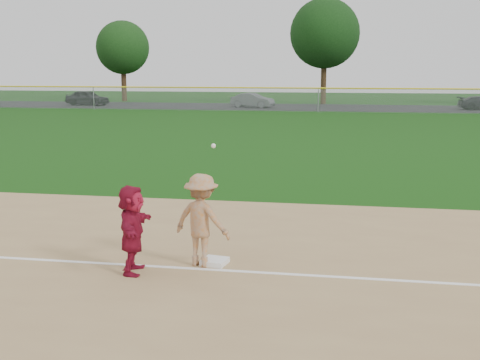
% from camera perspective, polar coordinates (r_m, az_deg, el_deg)
% --- Properties ---
extents(ground, '(160.00, 160.00, 0.00)m').
position_cam_1_polar(ground, '(12.02, -1.23, -7.42)').
color(ground, '#12400C').
rests_on(ground, ground).
extents(foul_line, '(60.00, 0.10, 0.01)m').
position_cam_1_polar(foul_line, '(11.27, -2.02, -8.54)').
color(foul_line, white).
rests_on(foul_line, infield_dirt).
extents(parking_asphalt, '(120.00, 10.00, 0.01)m').
position_cam_1_polar(parking_asphalt, '(57.37, 7.67, 6.84)').
color(parking_asphalt, black).
rests_on(parking_asphalt, ground).
extents(first_base, '(0.52, 0.52, 0.10)m').
position_cam_1_polar(first_base, '(11.60, -2.41, -7.73)').
color(first_base, white).
rests_on(first_base, infield_dirt).
extents(base_runner, '(0.71, 1.57, 1.63)m').
position_cam_1_polar(base_runner, '(11.10, -10.19, -4.62)').
color(base_runner, maroon).
rests_on(base_runner, infield_dirt).
extents(car_left, '(4.63, 2.55, 1.49)m').
position_cam_1_polar(car_left, '(61.88, -14.27, 7.58)').
color(car_left, black).
rests_on(car_left, parking_asphalt).
extents(car_mid, '(4.28, 2.42, 1.33)m').
position_cam_1_polar(car_mid, '(56.76, 1.21, 7.57)').
color(car_mid, '#5B5E63').
rests_on(car_mid, parking_asphalt).
extents(first_base_play, '(1.28, 0.96, 2.29)m').
position_cam_1_polar(first_base_play, '(11.32, -3.66, -3.81)').
color(first_base_play, '#979799').
rests_on(first_base_play, infield_dirt).
extents(outfield_fence, '(110.00, 0.12, 110.00)m').
position_cam_1_polar(outfield_fence, '(51.29, 7.45, 8.59)').
color(outfield_fence, '#999EA0').
rests_on(outfield_fence, ground).
extents(tree_1, '(5.80, 5.80, 8.75)m').
position_cam_1_polar(tree_1, '(68.65, -11.07, 12.21)').
color(tree_1, '#352213').
rests_on(tree_1, ground).
extents(tree_2, '(7.00, 7.00, 10.58)m').
position_cam_1_polar(tree_2, '(62.84, 8.04, 13.59)').
color(tree_2, '#342413').
rests_on(tree_2, ground).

